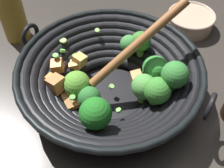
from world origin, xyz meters
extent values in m
plane|color=#332D28|center=(0.00, 0.00, 0.00)|extent=(4.00, 4.00, 0.00)
cylinder|color=black|center=(0.00, 0.00, 0.01)|extent=(0.15, 0.15, 0.01)
torus|color=black|center=(0.00, 0.00, 0.02)|extent=(0.20, 0.20, 0.02)
torus|color=black|center=(0.00, 0.00, 0.03)|extent=(0.23, 0.23, 0.02)
torus|color=black|center=(0.00, 0.00, 0.04)|extent=(0.26, 0.26, 0.02)
torus|color=black|center=(0.00, 0.00, 0.05)|extent=(0.29, 0.29, 0.02)
torus|color=black|center=(0.00, 0.00, 0.06)|extent=(0.31, 0.31, 0.02)
torus|color=black|center=(0.00, 0.00, 0.07)|extent=(0.34, 0.34, 0.02)
torus|color=black|center=(0.00, 0.00, 0.08)|extent=(0.37, 0.37, 0.02)
torus|color=black|center=(0.00, 0.00, 0.09)|extent=(0.39, 0.39, 0.01)
torus|color=black|center=(-0.11, 0.17, 0.09)|extent=(0.05, 0.04, 0.05)
torus|color=black|center=(0.11, -0.17, 0.09)|extent=(0.05, 0.04, 0.05)
cylinder|color=#79A83B|center=(-0.06, 0.09, 0.05)|extent=(0.03, 0.03, 0.02)
sphere|color=#39822E|center=(-0.06, 0.09, 0.08)|extent=(0.05, 0.05, 0.05)
cylinder|color=#78B248|center=(-0.09, 0.09, 0.07)|extent=(0.03, 0.03, 0.02)
sphere|color=#337B33|center=(-0.09, 0.09, 0.11)|extent=(0.05, 0.05, 0.05)
cylinder|color=#729D45|center=(-0.08, -0.06, 0.05)|extent=(0.02, 0.02, 0.01)
sphere|color=#3B823E|center=(-0.08, -0.06, 0.08)|extent=(0.04, 0.04, 0.04)
cylinder|color=#72B948|center=(-0.05, 0.06, 0.03)|extent=(0.03, 0.03, 0.02)
sphere|color=#509443|center=(-0.05, 0.06, 0.06)|extent=(0.05, 0.05, 0.05)
cylinder|color=#6CA63B|center=(0.08, 0.09, 0.07)|extent=(0.02, 0.03, 0.03)
sphere|color=#3C7E26|center=(0.08, 0.09, 0.10)|extent=(0.05, 0.05, 0.05)
cylinder|color=#89B648|center=(0.07, -0.02, 0.03)|extent=(0.02, 0.02, 0.02)
sphere|color=#589930|center=(0.07, -0.02, 0.06)|extent=(0.06, 0.06, 0.06)
cylinder|color=olive|center=(-0.11, 0.07, 0.07)|extent=(0.03, 0.03, 0.02)
sphere|color=#217119|center=(-0.11, 0.07, 0.09)|extent=(0.04, 0.04, 0.04)
cylinder|color=#679E53|center=(-0.10, -0.04, 0.06)|extent=(0.02, 0.03, 0.03)
sphere|color=#3D7A2D|center=(-0.10, -0.04, 0.09)|extent=(0.05, 0.05, 0.05)
cylinder|color=#8BC05C|center=(-0.09, 0.03, 0.04)|extent=(0.03, 0.03, 0.02)
sphere|color=#318334|center=(-0.09, 0.03, 0.07)|extent=(0.06, 0.06, 0.06)
cylinder|color=#8AC151|center=(0.06, 0.02, 0.02)|extent=(0.03, 0.03, 0.02)
sphere|color=#296B2C|center=(0.06, 0.02, 0.05)|extent=(0.05, 0.05, 0.05)
cylinder|color=#79C04D|center=(0.08, 0.09, 0.06)|extent=(0.04, 0.04, 0.02)
sphere|color=#1E6C1E|center=(0.08, 0.09, 0.10)|extent=(0.06, 0.06, 0.06)
cube|color=#D6743B|center=(0.09, -0.08, 0.07)|extent=(0.04, 0.03, 0.03)
cube|color=orange|center=(0.06, 0.07, 0.04)|extent=(0.03, 0.04, 0.03)
cube|color=#E3B26F|center=(0.05, -0.03, 0.02)|extent=(0.04, 0.04, 0.03)
cube|color=#DE8946|center=(-0.07, 0.00, 0.03)|extent=(0.03, 0.03, 0.03)
cube|color=#E59C47|center=(0.11, -0.05, 0.07)|extent=(0.03, 0.03, 0.03)
cube|color=#CB733E|center=(0.11, -0.03, 0.07)|extent=(0.04, 0.04, 0.03)
cube|color=#E3B45F|center=(0.03, -0.09, 0.05)|extent=(0.04, 0.03, 0.03)
cube|color=#C7893C|center=(0.05, -0.09, 0.04)|extent=(0.03, 0.03, 0.03)
cylinder|color=#56B247|center=(0.09, 0.01, 0.06)|extent=(0.01, 0.02, 0.00)
cylinder|color=#99D166|center=(-0.11, 0.03, 0.06)|extent=(0.02, 0.02, 0.01)
cylinder|color=#6BC651|center=(0.08, -0.09, 0.09)|extent=(0.02, 0.02, 0.01)
cylinder|color=#56B247|center=(-0.09, 0.03, 0.05)|extent=(0.01, 0.01, 0.01)
cylinder|color=#6BC651|center=(0.02, 0.08, 0.05)|extent=(0.02, 0.02, 0.01)
cylinder|color=#6BC651|center=(0.06, -0.11, 0.07)|extent=(0.02, 0.02, 0.01)
cylinder|color=#99D166|center=(-0.03, -0.13, 0.08)|extent=(0.01, 0.01, 0.01)
cylinder|color=#99D166|center=(0.00, 0.01, 0.04)|extent=(0.02, 0.02, 0.01)
cylinder|color=#99D166|center=(0.05, -0.14, 0.08)|extent=(0.02, 0.02, 0.00)
cylinder|color=#56B247|center=(0.04, -0.10, 0.06)|extent=(0.02, 0.02, 0.01)
cube|color=brown|center=(0.07, 0.00, 0.04)|extent=(0.07, 0.05, 0.01)
cylinder|color=#965B31|center=(-0.06, 0.00, 0.13)|extent=(0.22, 0.02, 0.15)
cylinder|color=gold|center=(0.12, -0.30, 0.07)|extent=(0.07, 0.07, 0.14)
cylinder|color=tan|center=(-0.31, -0.11, 0.02)|extent=(0.12, 0.12, 0.04)
torus|color=tan|center=(-0.31, -0.11, 0.04)|extent=(0.13, 0.13, 0.01)
cylinder|color=#99D166|center=(-0.32, -0.09, 0.02)|extent=(0.01, 0.01, 0.01)
cylinder|color=#99D166|center=(-0.30, -0.09, 0.02)|extent=(0.02, 0.02, 0.01)
camera|label=1|loc=(0.18, 0.35, 0.50)|focal=45.17mm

